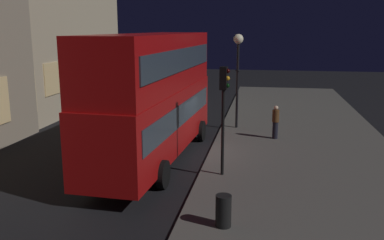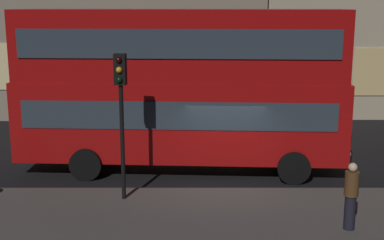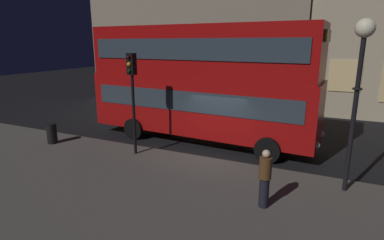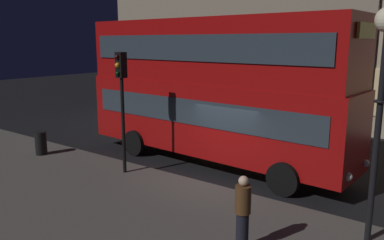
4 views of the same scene
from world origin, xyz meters
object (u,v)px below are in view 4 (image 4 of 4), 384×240
Objects in this scene: double_decker_bus at (212,85)px; traffic_light_near_kerb at (121,88)px; street_lamp at (384,67)px; pedestrian at (243,212)px; litter_bin at (41,143)px.

traffic_light_near_kerb is (-1.58, -3.10, 0.08)m from double_decker_bus.
double_decker_bus is at bearing 68.64° from traffic_light_near_kerb.
double_decker_bus is at bearing 154.41° from street_lamp.
traffic_light_near_kerb is 0.80× the size of street_lamp.
double_decker_bus reaches higher than street_lamp.
street_lamp is (6.40, -3.07, 1.08)m from double_decker_bus.
traffic_light_near_kerb is 6.57m from pedestrian.
street_lamp reaches higher than litter_bin.
double_decker_bus is 7.02m from pedestrian.
street_lamp is at bearing 5.82° from traffic_light_near_kerb.
street_lamp reaches higher than pedestrian.
double_decker_bus is 2.67× the size of traffic_light_near_kerb.
traffic_light_near_kerb is 5.01m from litter_bin.
pedestrian is (5.86, -2.08, -2.10)m from traffic_light_near_kerb.
street_lamp is at bearing 154.66° from pedestrian.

